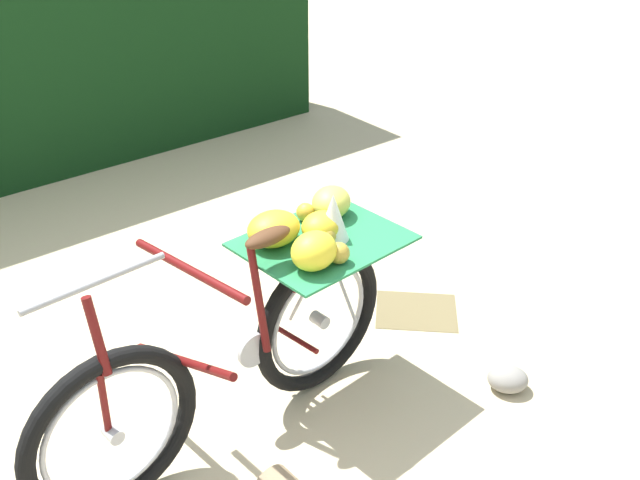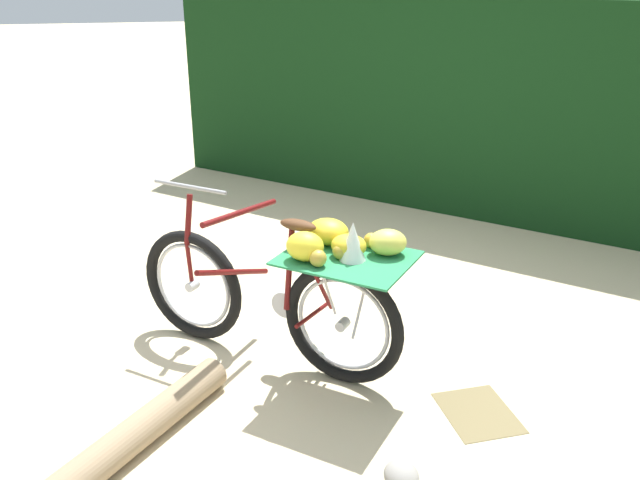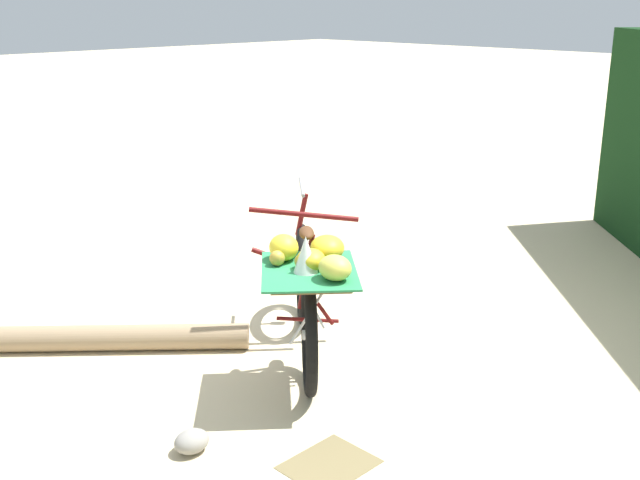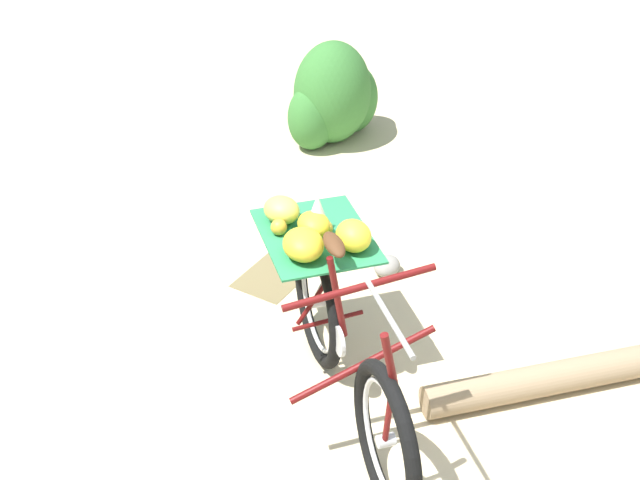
# 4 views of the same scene
# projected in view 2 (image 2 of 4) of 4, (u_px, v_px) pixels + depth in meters

# --- Properties ---
(ground_plane) EXTENTS (60.00, 60.00, 0.00)m
(ground_plane) POSITION_uv_depth(u_px,v_px,m) (281.00, 337.00, 4.26)
(ground_plane) COLOR beige
(foliage_hedge) EXTENTS (4.93, 4.87, 1.99)m
(foliage_hedge) POSITION_uv_depth(u_px,v_px,m) (450.00, 103.00, 6.51)
(foliage_hedge) COLOR black
(foliage_hedge) RESTS_ON ground_plane
(bicycle) EXTENTS (1.41, 1.53, 1.03)m
(bicycle) POSITION_uv_depth(u_px,v_px,m) (284.00, 287.00, 3.80)
(bicycle) COLOR black
(bicycle) RESTS_ON ground_plane
(fallen_log) EXTENTS (1.46, 1.39, 0.17)m
(fallen_log) POSITION_uv_depth(u_px,v_px,m) (89.00, 470.00, 3.00)
(fallen_log) COLOR #937A5B
(fallen_log) RESTS_ON ground_plane
(path_stone) EXTENTS (0.19, 0.16, 0.12)m
(path_stone) POSITION_uv_depth(u_px,v_px,m) (401.00, 476.00, 3.01)
(path_stone) COLOR gray
(path_stone) RESTS_ON ground_plane
(leaf_litter_patch) EXTENTS (0.44, 0.36, 0.01)m
(leaf_litter_patch) POSITION_uv_depth(u_px,v_px,m) (478.00, 412.00, 3.53)
(leaf_litter_patch) COLOR olive
(leaf_litter_patch) RESTS_ON ground_plane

